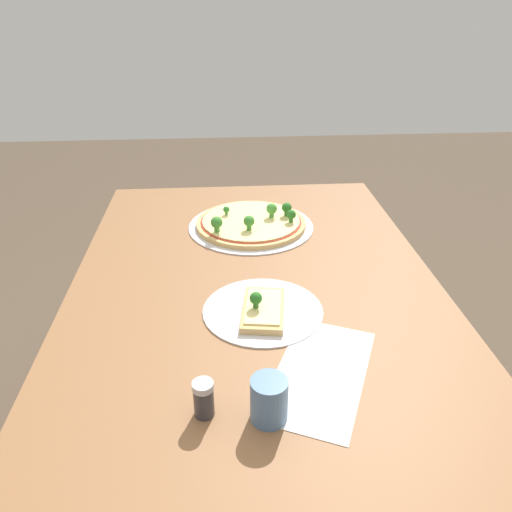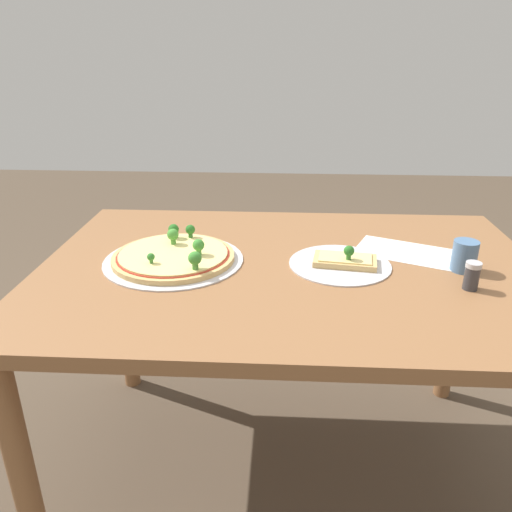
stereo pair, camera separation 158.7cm
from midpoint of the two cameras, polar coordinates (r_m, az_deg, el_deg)
name	(u,v)px [view 1 (the left image)]	position (r m, az deg, el deg)	size (l,w,h in m)	color
ground_plane	(255,472)	(1.55, 28.62, -34.53)	(8.00, 8.00, 0.00)	brown
dining_table	(255,308)	(1.08, 36.66, -17.65)	(1.34, 0.91, 0.71)	brown
pizza_tray_whole	(251,223)	(1.22, 29.62, -4.31)	(0.38, 0.38, 0.07)	silver
pizza_tray_slice	(263,309)	(0.96, 43.80, -18.97)	(0.27, 0.27, 0.06)	silver
drinking_cup	(269,400)	(0.85, 59.95, -30.49)	(0.06, 0.06, 0.08)	#4C7099
condiment_shaker	(204,399)	(0.78, 54.26, -33.78)	(0.04, 0.04, 0.07)	#333338
paper_menu	(321,373)	(0.98, 56.69, -25.20)	(0.31, 0.16, 0.00)	white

